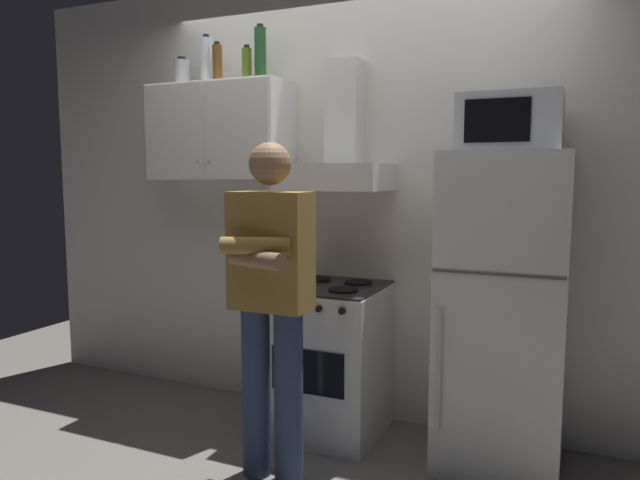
# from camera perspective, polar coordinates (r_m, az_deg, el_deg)

# --- Properties ---
(ground_plane) EXTENTS (7.00, 7.00, 0.00)m
(ground_plane) POSITION_cam_1_polar(r_m,az_deg,el_deg) (3.38, 0.00, -19.73)
(ground_plane) COLOR slate
(back_wall_tiled) EXTENTS (4.80, 0.10, 2.70)m
(back_wall_tiled) POSITION_cam_1_polar(r_m,az_deg,el_deg) (3.60, 3.89, 4.16)
(back_wall_tiled) COLOR silver
(back_wall_tiled) RESTS_ON ground_plane
(upper_cabinet) EXTENTS (0.90, 0.37, 0.60)m
(upper_cabinet) POSITION_cam_1_polar(r_m,az_deg,el_deg) (3.78, -9.67, 10.26)
(upper_cabinet) COLOR white
(stove_oven) EXTENTS (0.60, 0.62, 0.87)m
(stove_oven) POSITION_cam_1_polar(r_m,az_deg,el_deg) (3.45, 0.93, -11.44)
(stove_oven) COLOR silver
(stove_oven) RESTS_ON ground_plane
(range_hood) EXTENTS (0.60, 0.44, 0.75)m
(range_hood) POSITION_cam_1_polar(r_m,az_deg,el_deg) (3.40, 1.81, 8.21)
(range_hood) COLOR white
(refrigerator) EXTENTS (0.60, 0.62, 1.60)m
(refrigerator) POSITION_cam_1_polar(r_m,az_deg,el_deg) (3.12, 17.34, -6.68)
(refrigerator) COLOR silver
(refrigerator) RESTS_ON ground_plane
(microwave) EXTENTS (0.48, 0.37, 0.28)m
(microwave) POSITION_cam_1_polar(r_m,az_deg,el_deg) (3.07, 17.97, 10.75)
(microwave) COLOR #B7BABF
(microwave) RESTS_ON refrigerator
(person_standing) EXTENTS (0.38, 0.33, 1.64)m
(person_standing) POSITION_cam_1_polar(r_m,az_deg,el_deg) (2.82, -4.81, -5.69)
(person_standing) COLOR navy
(person_standing) RESTS_ON ground_plane
(bottle_beer_brown) EXTENTS (0.06, 0.06, 0.25)m
(bottle_beer_brown) POSITION_cam_1_polar(r_m,az_deg,el_deg) (3.82, -9.94, 16.52)
(bottle_beer_brown) COLOR brown
(bottle_beer_brown) RESTS_ON upper_cabinet
(bottle_canister_steel) EXTENTS (0.10, 0.10, 0.18)m
(bottle_canister_steel) POSITION_cam_1_polar(r_m,az_deg,el_deg) (4.00, -13.27, 15.52)
(bottle_canister_steel) COLOR #B2B5BA
(bottle_canister_steel) RESTS_ON upper_cabinet
(bottle_vodka_clear) EXTENTS (0.07, 0.07, 0.31)m
(bottle_vodka_clear) POSITION_cam_1_polar(r_m,az_deg,el_deg) (3.92, -10.96, 16.69)
(bottle_vodka_clear) COLOR silver
(bottle_vodka_clear) RESTS_ON upper_cabinet
(bottle_wine_green) EXTENTS (0.07, 0.07, 0.33)m
(bottle_wine_green) POSITION_cam_1_polar(r_m,az_deg,el_deg) (3.69, -5.81, 17.56)
(bottle_wine_green) COLOR #19471E
(bottle_wine_green) RESTS_ON upper_cabinet
(bottle_olive_oil) EXTENTS (0.06, 0.06, 0.22)m
(bottle_olive_oil) POSITION_cam_1_polar(r_m,az_deg,el_deg) (3.75, -7.11, 16.53)
(bottle_olive_oil) COLOR #4C6B19
(bottle_olive_oil) RESTS_ON upper_cabinet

